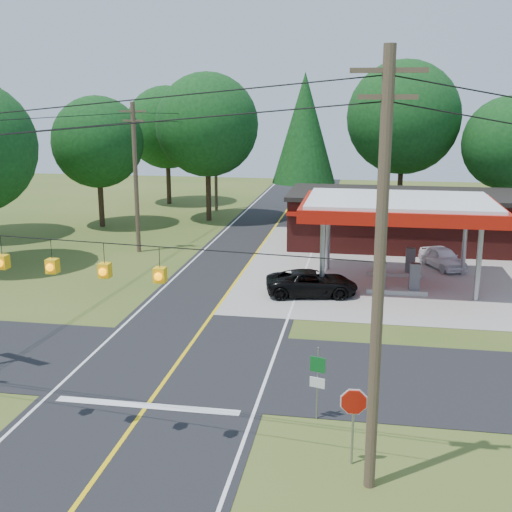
% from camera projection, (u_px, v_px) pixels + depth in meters
% --- Properties ---
extents(ground, '(120.00, 120.00, 0.00)m').
position_uv_depth(ground, '(177.00, 364.00, 25.39)').
color(ground, '#394F1C').
rests_on(ground, ground).
extents(main_highway, '(8.00, 120.00, 0.02)m').
position_uv_depth(main_highway, '(177.00, 364.00, 25.39)').
color(main_highway, black).
rests_on(main_highway, ground).
extents(cross_road, '(70.00, 7.00, 0.02)m').
position_uv_depth(cross_road, '(177.00, 364.00, 25.39)').
color(cross_road, black).
rests_on(cross_road, ground).
extents(lane_center_yellow, '(0.15, 110.00, 0.00)m').
position_uv_depth(lane_center_yellow, '(177.00, 364.00, 25.38)').
color(lane_center_yellow, yellow).
rests_on(lane_center_yellow, main_highway).
extents(gas_canopy, '(10.60, 7.40, 4.88)m').
position_uv_depth(gas_canopy, '(399.00, 209.00, 35.34)').
color(gas_canopy, gray).
rests_on(gas_canopy, ground).
extents(convenience_store, '(16.40, 7.55, 3.80)m').
position_uv_depth(convenience_store, '(405.00, 219.00, 45.30)').
color(convenience_store, '#571C19').
rests_on(convenience_store, ground).
extents(utility_pole_near_right, '(1.80, 0.30, 11.50)m').
position_uv_depth(utility_pole_near_right, '(379.00, 275.00, 16.04)').
color(utility_pole_near_right, '#473828').
rests_on(utility_pole_near_right, ground).
extents(utility_pole_far_left, '(1.80, 0.30, 10.00)m').
position_uv_depth(utility_pole_far_left, '(136.00, 176.00, 42.66)').
color(utility_pole_far_left, '#473828').
rests_on(utility_pole_far_left, ground).
extents(utility_pole_north, '(0.30, 0.30, 9.50)m').
position_uv_depth(utility_pole_north, '(216.00, 159.00, 58.79)').
color(utility_pole_north, '#473828').
rests_on(utility_pole_north, ground).
extents(overhead_beacons, '(17.04, 2.04, 1.03)m').
position_uv_depth(overhead_beacons, '(77.00, 244.00, 18.31)').
color(overhead_beacons, black).
rests_on(overhead_beacons, ground).
extents(treeline_backdrop, '(70.27, 51.59, 13.30)m').
position_uv_depth(treeline_backdrop, '(279.00, 137.00, 46.42)').
color(treeline_backdrop, '#332316').
rests_on(treeline_backdrop, ground).
extents(suv_car, '(5.66, 5.66, 1.35)m').
position_uv_depth(suv_car, '(312.00, 283.00, 34.07)').
color(suv_car, black).
rests_on(suv_car, ground).
extents(sedan_car, '(5.08, 5.08, 1.31)m').
position_uv_depth(sedan_car, '(443.00, 258.00, 39.55)').
color(sedan_car, white).
rests_on(sedan_car, ground).
extents(octagonal_stop_sign, '(0.83, 0.13, 2.37)m').
position_uv_depth(octagonal_stop_sign, '(354.00, 408.00, 18.08)').
color(octagonal_stop_sign, gray).
rests_on(octagonal_stop_sign, ground).
extents(route_sign_post, '(0.50, 0.17, 2.52)m').
position_uv_depth(route_sign_post, '(317.00, 377.00, 20.71)').
color(route_sign_post, gray).
rests_on(route_sign_post, ground).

